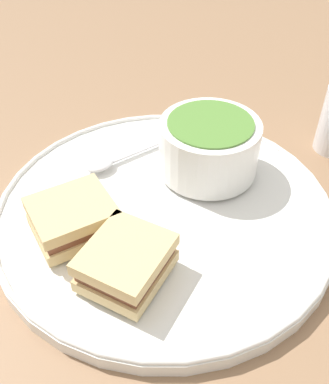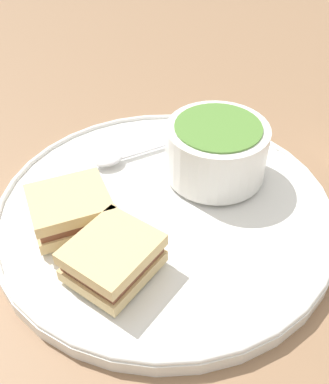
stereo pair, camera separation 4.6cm
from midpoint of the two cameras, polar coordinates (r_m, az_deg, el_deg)
ground_plane at (r=0.48m, az=-2.72°, el=-3.32°), size 2.40×2.40×0.00m
plate at (r=0.48m, az=-2.75°, el=-2.46°), size 0.36×0.36×0.02m
soup_bowl at (r=0.50m, az=2.93°, el=5.77°), size 0.11×0.11×0.06m
spoon at (r=0.53m, az=-9.93°, el=3.66°), size 0.04×0.11×0.01m
sandwich_half_near at (r=0.44m, az=-14.48°, el=-3.34°), size 0.09×0.09×0.03m
sandwich_half_far at (r=0.40m, az=-8.23°, el=-8.98°), size 0.08×0.09×0.03m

